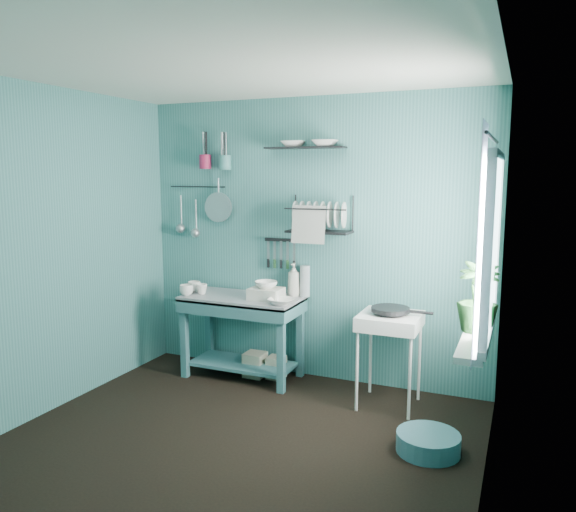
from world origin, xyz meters
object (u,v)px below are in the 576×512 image
at_px(wash_tub, 266,294).
at_px(dish_rack, 319,214).
at_px(work_counter, 242,337).
at_px(storage_tin_small, 276,367).
at_px(utensil_cup_magenta, 205,162).
at_px(utensil_cup_teal, 225,163).
at_px(water_bottle, 305,281).
at_px(hotplate_stand, 389,360).
at_px(storage_tin_large, 255,364).
at_px(colander, 218,207).
at_px(mug_left, 186,290).
at_px(mug_right, 194,287).
at_px(floor_basin, 428,443).
at_px(potted_plant, 478,297).
at_px(mug_mid, 202,289).
at_px(frying_pan, 390,310).
at_px(soap_bottle, 294,280).

relative_size(wash_tub, dish_rack, 0.51).
distance_m(work_counter, storage_tin_small, 0.41).
height_order(utensil_cup_magenta, utensil_cup_teal, utensil_cup_magenta).
xyz_separation_m(wash_tub, water_bottle, (0.27, 0.24, 0.09)).
xyz_separation_m(hotplate_stand, utensil_cup_teal, (-1.63, 0.32, 1.56)).
xyz_separation_m(hotplate_stand, storage_tin_large, (-1.27, 0.16, -0.26)).
bearing_deg(colander, hotplate_stand, -11.27).
bearing_deg(storage_tin_large, water_bottle, 22.04).
xyz_separation_m(mug_left, wash_tub, (0.73, 0.14, 0.00)).
bearing_deg(utensil_cup_teal, dish_rack, -3.04).
relative_size(work_counter, mug_right, 8.59).
relative_size(mug_right, floor_basin, 0.29).
bearing_deg(hotplate_stand, mug_left, 179.77).
bearing_deg(work_counter, floor_basin, -32.87).
distance_m(wash_tub, floor_basin, 1.86).
bearing_deg(colander, storage_tin_large, -21.57).
bearing_deg(wash_tub, dish_rack, 22.11).
distance_m(hotplate_stand, potted_plant, 1.11).
relative_size(water_bottle, storage_tin_small, 1.40).
xyz_separation_m(mug_mid, storage_tin_large, (0.48, 0.11, -0.69)).
bearing_deg(utensil_cup_teal, hotplate_stand, -10.92).
relative_size(frying_pan, storage_tin_small, 1.50).
distance_m(mug_mid, colander, 0.79).
bearing_deg(utensil_cup_teal, mug_right, -139.21).
xyz_separation_m(work_counter, storage_tin_large, (0.10, 0.05, -0.26)).
xyz_separation_m(storage_tin_small, floor_basin, (1.49, -0.85, -0.04)).
distance_m(wash_tub, soap_bottle, 0.30).
bearing_deg(colander, floor_basin, -24.90).
distance_m(dish_rack, utensil_cup_teal, 1.04).
relative_size(water_bottle, utensil_cup_magenta, 2.15).
xyz_separation_m(hotplate_stand, dish_rack, (-0.69, 0.27, 1.12)).
bearing_deg(wash_tub, hotplate_stand, -4.71).
height_order(water_bottle, colander, colander).
bearing_deg(storage_tin_small, floor_basin, -29.59).
relative_size(mug_mid, utensil_cup_magenta, 0.77).
relative_size(mug_left, mug_right, 1.00).
bearing_deg(water_bottle, hotplate_stand, -21.36).
xyz_separation_m(water_bottle, utensil_cup_teal, (-0.78, -0.02, 1.05)).
bearing_deg(dish_rack, mug_left, -171.03).
xyz_separation_m(mug_left, colander, (0.12, 0.39, 0.73)).
distance_m(work_counter, colander, 1.23).
height_order(colander, floor_basin, colander).
height_order(mug_mid, water_bottle, water_bottle).
relative_size(mug_left, storage_tin_large, 0.56).
xyz_separation_m(wash_tub, storage_tin_large, (-0.15, 0.07, -0.69)).
relative_size(wash_tub, hotplate_stand, 0.37).
height_order(hotplate_stand, storage_tin_small, hotplate_stand).
bearing_deg(utensil_cup_magenta, mug_left, -90.64).
height_order(storage_tin_large, storage_tin_small, storage_tin_large).
relative_size(mug_right, water_bottle, 0.44).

